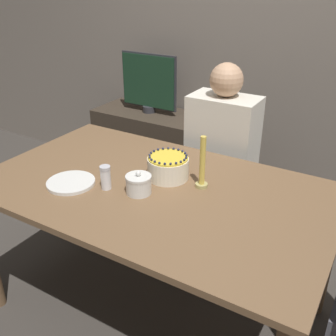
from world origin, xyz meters
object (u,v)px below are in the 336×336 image
(cake, at_px, (168,167))
(sugar_shaker, at_px, (106,177))
(person_man_blue_shirt, at_px, (220,174))
(sugar_bowl, at_px, (139,184))
(candle, at_px, (202,167))
(tv_monitor, at_px, (149,83))

(cake, relative_size, sugar_shaker, 1.76)
(person_man_blue_shirt, bearing_deg, sugar_bowl, 84.86)
(sugar_bowl, height_order, candle, candle)
(cake, bearing_deg, tv_monitor, 127.43)
(sugar_shaker, bearing_deg, person_man_blue_shirt, 74.88)
(sugar_bowl, distance_m, tv_monitor, 1.45)
(sugar_shaker, height_order, tv_monitor, tv_monitor)
(sugar_bowl, relative_size, person_man_blue_shirt, 0.10)
(sugar_bowl, height_order, person_man_blue_shirt, person_man_blue_shirt)
(cake, height_order, sugar_bowl, cake)
(candle, xyz_separation_m, person_man_blue_shirt, (-0.15, 0.58, -0.34))
(candle, xyz_separation_m, tv_monitor, (-0.98, 1.04, 0.04))
(cake, distance_m, sugar_bowl, 0.20)
(cake, relative_size, candle, 0.79)
(candle, relative_size, person_man_blue_shirt, 0.21)
(cake, xyz_separation_m, sugar_shaker, (-0.19, -0.24, 0.00))
(cake, distance_m, candle, 0.19)
(sugar_shaker, bearing_deg, tv_monitor, 115.31)
(person_man_blue_shirt, bearing_deg, tv_monitor, -28.81)
(cake, height_order, person_man_blue_shirt, person_man_blue_shirt)
(sugar_bowl, distance_m, candle, 0.30)
(sugar_bowl, bearing_deg, cake, 79.26)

